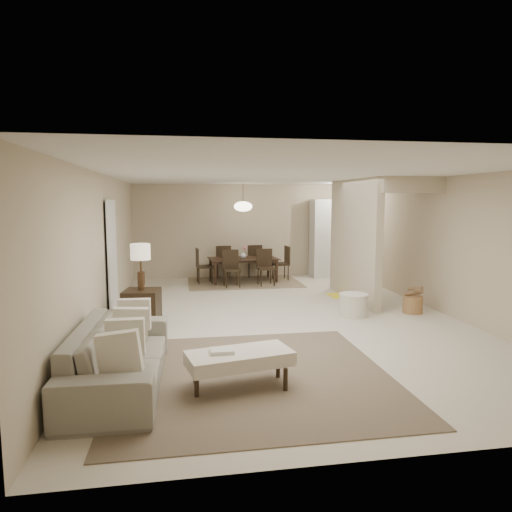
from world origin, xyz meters
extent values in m
plane|color=beige|center=(0.00, 0.00, 0.00)|extent=(9.00, 9.00, 0.00)
plane|color=white|center=(0.00, 0.00, 2.50)|extent=(9.00, 9.00, 0.00)
plane|color=#C6B396|center=(0.00, 4.50, 1.25)|extent=(6.00, 0.00, 6.00)
plane|color=#C6B396|center=(-3.00, 0.00, 1.25)|extent=(0.00, 9.00, 9.00)
plane|color=#C6B396|center=(3.00, 0.00, 1.25)|extent=(0.00, 9.00, 9.00)
cube|color=#C6B396|center=(1.80, 1.25, 1.25)|extent=(0.15, 2.50, 2.50)
cube|color=black|center=(-2.97, 0.60, 1.02)|extent=(0.04, 0.90, 2.04)
cube|color=silver|center=(2.35, 4.15, 1.05)|extent=(1.20, 0.55, 2.10)
cylinder|color=white|center=(2.30, 3.20, 2.46)|extent=(0.44, 0.44, 0.05)
cube|color=brown|center=(-0.93, -2.60, 0.01)|extent=(3.20, 3.20, 0.01)
imported|color=gray|center=(-2.45, -2.60, 0.35)|extent=(2.39, 0.99, 0.69)
cube|color=beige|center=(-1.13, -2.90, 0.34)|extent=(1.23, 0.75, 0.15)
cylinder|color=black|center=(-1.61, -3.09, 0.13)|extent=(0.05, 0.05, 0.26)
cylinder|color=black|center=(-0.66, -3.09, 0.13)|extent=(0.05, 0.05, 0.26)
cylinder|color=black|center=(-1.61, -2.71, 0.13)|extent=(0.05, 0.05, 0.26)
cylinder|color=black|center=(-0.66, -2.71, 0.13)|extent=(0.05, 0.05, 0.26)
cube|color=black|center=(-2.40, -0.16, 0.31)|extent=(0.63, 0.63, 0.61)
cylinder|color=#432E1D|center=(-2.40, -0.16, 0.76)|extent=(0.12, 0.12, 0.30)
cylinder|color=#432E1D|center=(-2.40, -0.16, 1.04)|extent=(0.03, 0.03, 0.26)
cylinder|color=#F3E5C1|center=(-2.40, -0.16, 1.24)|extent=(0.32, 0.32, 0.26)
cylinder|color=beige|center=(1.29, -0.10, 0.20)|extent=(0.52, 0.52, 0.40)
cylinder|color=olive|center=(2.46, -0.05, 0.15)|extent=(0.48, 0.48, 0.31)
cube|color=#736347|center=(-0.18, 3.70, 0.01)|extent=(2.80, 2.10, 0.01)
imported|color=black|center=(-0.18, 3.70, 0.30)|extent=(1.80, 1.10, 0.61)
imported|color=silver|center=(-0.18, 3.70, 0.69)|extent=(0.18, 0.18, 0.17)
cube|color=yellow|center=(1.91, 1.63, 0.01)|extent=(0.97, 0.60, 0.01)
cylinder|color=#432E1D|center=(-0.18, 3.70, 2.25)|extent=(0.02, 0.02, 0.50)
ellipsoid|color=#FFEAC6|center=(-0.18, 3.70, 1.92)|extent=(0.46, 0.46, 0.25)
camera|label=1|loc=(-1.75, -7.72, 2.06)|focal=32.00mm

